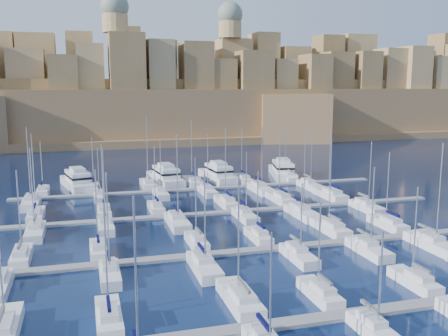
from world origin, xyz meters
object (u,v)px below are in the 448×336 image
object	(u,v)px
motor_yacht_c	(218,174)
sailboat_0	(4,329)
sailboat_2	(240,299)
motor_yacht_d	(283,170)
sailboat_4	(415,281)
motor_yacht_a	(78,181)
motor_yacht_b	(166,176)

from	to	relation	value
motor_yacht_c	sailboat_0	bearing A→B (deg)	-119.90
sailboat_2	motor_yacht_d	world-z (taller)	sailboat_2
sailboat_4	sailboat_0	bearing A→B (deg)	179.24
motor_yacht_a	motor_yacht_c	size ratio (longest dim) A/B	1.01
sailboat_4	motor_yacht_d	xyz separation A→B (m)	(12.51, 71.00, 1.01)
motor_yacht_b	sailboat_4	bearing A→B (deg)	-75.55
sailboat_4	motor_yacht_b	bearing A→B (deg)	104.45
motor_yacht_a	motor_yacht_b	size ratio (longest dim) A/B	0.98
sailboat_2	motor_yacht_b	world-z (taller)	sailboat_2
motor_yacht_a	motor_yacht_c	world-z (taller)	same
sailboat_2	sailboat_4	xyz separation A→B (m)	(21.61, -0.87, -0.03)
motor_yacht_b	motor_yacht_d	bearing A→B (deg)	0.21
sailboat_2	motor_yacht_d	bearing A→B (deg)	64.06
motor_yacht_a	motor_yacht_d	world-z (taller)	same
sailboat_0	motor_yacht_c	size ratio (longest dim) A/B	0.76
motor_yacht_b	motor_yacht_a	bearing A→B (deg)	-179.25
motor_yacht_a	motor_yacht_c	bearing A→B (deg)	0.11
sailboat_4	motor_yacht_b	distance (m)	73.21
sailboat_4	motor_yacht_a	xyz separation A→B (m)	(-38.89, 70.61, 1.01)
sailboat_2	motor_yacht_c	xyz separation A→B (m)	(16.52, 69.81, 0.97)
sailboat_0	sailboat_2	xyz separation A→B (m)	(23.77, 0.27, 0.02)
sailboat_2	motor_yacht_a	bearing A→B (deg)	103.91
motor_yacht_d	motor_yacht_a	bearing A→B (deg)	-179.57
sailboat_2	motor_yacht_a	size ratio (longest dim) A/B	0.85
sailboat_0	motor_yacht_a	bearing A→B (deg)	84.71
motor_yacht_b	motor_yacht_c	world-z (taller)	same
sailboat_4	motor_yacht_c	bearing A→B (deg)	94.12
motor_yacht_c	motor_yacht_b	bearing A→B (deg)	179.11
sailboat_4	motor_yacht_c	distance (m)	70.87
sailboat_4	motor_yacht_c	xyz separation A→B (m)	(-5.09, 70.68, 1.01)
sailboat_2	sailboat_4	world-z (taller)	sailboat_2
motor_yacht_d	motor_yacht_c	bearing A→B (deg)	-178.96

